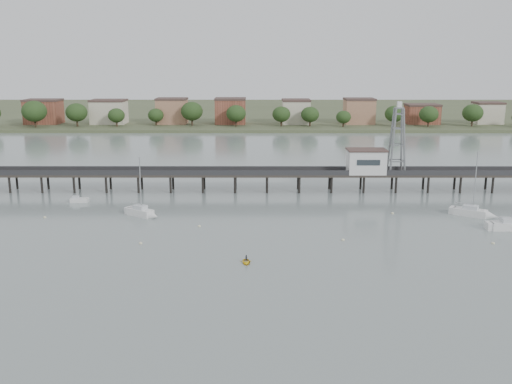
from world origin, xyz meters
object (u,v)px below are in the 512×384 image
at_px(lattice_tower, 397,141).
at_px(white_tender, 79,200).
at_px(yellow_dinghy, 246,263).
at_px(sailboat_e, 477,213).
at_px(sailboat_b, 144,213).
at_px(pier, 251,174).

xyz_separation_m(lattice_tower, white_tender, (-66.31, -9.92, -10.68)).
bearing_deg(yellow_dinghy, lattice_tower, 49.53).
height_order(sailboat_e, white_tender, sailboat_e).
height_order(lattice_tower, white_tender, lattice_tower).
bearing_deg(sailboat_b, sailboat_e, 34.03).
xyz_separation_m(sailboat_e, white_tender, (-76.53, 10.87, -0.22)).
distance_m(sailboat_b, yellow_dinghy, 31.09).
bearing_deg(sailboat_e, sailboat_b, -147.66).
distance_m(white_tender, yellow_dinghy, 49.41).
relative_size(sailboat_b, white_tender, 3.24).
relative_size(sailboat_e, sailboat_b, 1.10).
distance_m(sailboat_e, sailboat_b, 61.18).
relative_size(pier, sailboat_b, 12.92).
bearing_deg(sailboat_b, pier, 80.93).
relative_size(pier, lattice_tower, 9.68).
relative_size(pier, white_tender, 41.85).
relative_size(lattice_tower, yellow_dinghy, 6.44).
bearing_deg(yellow_dinghy, sailboat_b, 122.72).
xyz_separation_m(lattice_tower, sailboat_b, (-50.97, -20.81, -10.45)).
xyz_separation_m(pier, white_tender, (-34.81, -9.92, -3.37)).
height_order(sailboat_e, yellow_dinghy, sailboat_e).
bearing_deg(sailboat_e, pier, -174.16).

